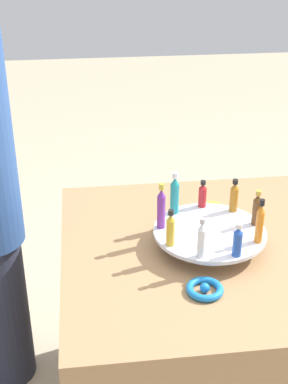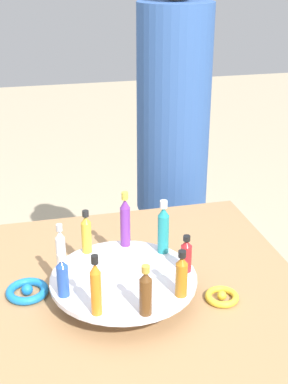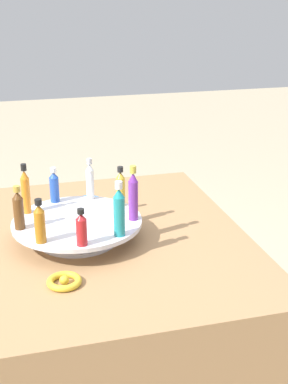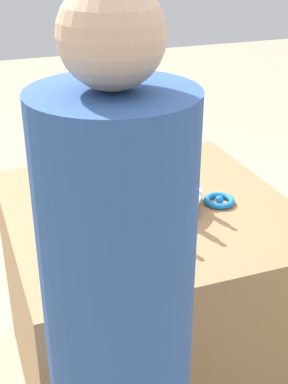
{
  "view_description": "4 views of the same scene",
  "coord_description": "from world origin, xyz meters",
  "px_view_note": "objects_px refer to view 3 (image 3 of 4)",
  "views": [
    {
      "loc": [
        1.4,
        -0.38,
        1.72
      ],
      "look_at": [
        -0.09,
        -0.2,
        0.95
      ],
      "focal_mm": 50.0,
      "sensor_mm": 36.0,
      "label": 1
    },
    {
      "loc": [
        0.21,
        1.07,
        1.56
      ],
      "look_at": [
        -0.11,
        -0.23,
        0.96
      ],
      "focal_mm": 50.0,
      "sensor_mm": 36.0,
      "label": 2
    },
    {
      "loc": [
        -1.33,
        0.17,
        1.45
      ],
      "look_at": [
        -0.08,
        -0.17,
        0.94
      ],
      "focal_mm": 50.0,
      "sensor_mm": 36.0,
      "label": 3
    },
    {
      "loc": [
        -0.56,
        -1.48,
        1.63
      ],
      "look_at": [
        -0.09,
        -0.2,
        0.95
      ],
      "focal_mm": 50.0,
      "sensor_mm": 36.0,
      "label": 4
    }
  ],
  "objects_px": {
    "display_stand": "(77,227)",
    "bottle_orange": "(26,191)",
    "bottle_clear": "(90,181)",
    "bottle_purple": "(133,195)",
    "bottle_gold": "(121,188)",
    "bottle_blue": "(54,186)",
    "bottle_brown": "(18,209)",
    "ribbon_bow_gold": "(64,281)",
    "bottle_amber": "(40,223)",
    "bottle_red": "(81,228)",
    "ribbon_bow_blue": "(88,203)",
    "bottle_teal": "(119,211)"
  },
  "relations": [
    {
      "from": "display_stand",
      "to": "bottle_orange",
      "type": "height_order",
      "value": "bottle_orange"
    },
    {
      "from": "bottle_clear",
      "to": "bottle_purple",
      "type": "bearing_deg",
      "value": -153.52
    },
    {
      "from": "bottle_purple",
      "to": "bottle_orange",
      "type": "bearing_deg",
      "value": 66.48
    },
    {
      "from": "bottle_gold",
      "to": "bottle_blue",
      "type": "distance_m",
      "value": 0.2
    },
    {
      "from": "bottle_brown",
      "to": "ribbon_bow_gold",
      "type": "relative_size",
      "value": 1.44
    },
    {
      "from": "bottle_amber",
      "to": "bottle_gold",
      "type": "distance_m",
      "value": 0.3
    },
    {
      "from": "bottle_purple",
      "to": "bottle_clear",
      "type": "bearing_deg",
      "value": 26.48
    },
    {
      "from": "bottle_blue",
      "to": "bottle_orange",
      "type": "xyz_separation_m",
      "value": [
        -0.06,
        0.08,
        0.02
      ]
    },
    {
      "from": "bottle_gold",
      "to": "bottle_blue",
      "type": "xyz_separation_m",
      "value": [
        0.08,
        0.18,
        -0.01
      ]
    },
    {
      "from": "bottle_orange",
      "to": "display_stand",
      "type": "bearing_deg",
      "value": -123.52
    },
    {
      "from": "bottle_blue",
      "to": "ribbon_bow_gold",
      "type": "relative_size",
      "value": 1.28
    },
    {
      "from": "bottle_red",
      "to": "ribbon_bow_gold",
      "type": "xyz_separation_m",
      "value": [
        -0.08,
        0.06,
        -0.1
      ]
    },
    {
      "from": "display_stand",
      "to": "ribbon_bow_blue",
      "type": "xyz_separation_m",
      "value": [
        0.23,
        -0.07,
        -0.03
      ]
    },
    {
      "from": "bottle_red",
      "to": "bottle_teal",
      "type": "distance_m",
      "value": 0.11
    },
    {
      "from": "bottle_blue",
      "to": "bottle_brown",
      "type": "bearing_deg",
      "value": 146.48
    },
    {
      "from": "bottle_purple",
      "to": "ribbon_bow_blue",
      "type": "relative_size",
      "value": 1.46
    },
    {
      "from": "bottle_red",
      "to": "bottle_orange",
      "type": "height_order",
      "value": "bottle_orange"
    },
    {
      "from": "bottle_red",
      "to": "bottle_gold",
      "type": "relative_size",
      "value": 0.81
    },
    {
      "from": "display_stand",
      "to": "ribbon_bow_gold",
      "type": "distance_m",
      "value": 0.24
    },
    {
      "from": "bottle_gold",
      "to": "ribbon_bow_gold",
      "type": "distance_m",
      "value": 0.38
    },
    {
      "from": "bottle_purple",
      "to": "bottle_gold",
      "type": "xyz_separation_m",
      "value": [
        0.1,
        0.01,
        -0.02
      ]
    },
    {
      "from": "bottle_teal",
      "to": "bottle_purple",
      "type": "xyz_separation_m",
      "value": [
        0.09,
        -0.06,
        0.0
      ]
    },
    {
      "from": "bottle_gold",
      "to": "bottle_clear",
      "type": "relative_size",
      "value": 0.93
    },
    {
      "from": "bottle_purple",
      "to": "bottle_clear",
      "type": "relative_size",
      "value": 1.21
    },
    {
      "from": "bottle_teal",
      "to": "ribbon_bow_blue",
      "type": "height_order",
      "value": "bottle_teal"
    },
    {
      "from": "bottle_gold",
      "to": "bottle_amber",
      "type": "bearing_deg",
      "value": 126.48
    },
    {
      "from": "display_stand",
      "to": "bottle_clear",
      "type": "distance_m",
      "value": 0.17
    },
    {
      "from": "ribbon_bow_blue",
      "to": "bottle_gold",
      "type": "bearing_deg",
      "value": -156.01
    },
    {
      "from": "bottle_teal",
      "to": "bottle_gold",
      "type": "relative_size",
      "value": 1.23
    },
    {
      "from": "bottle_amber",
      "to": "bottle_gold",
      "type": "height_order",
      "value": "bottle_gold"
    },
    {
      "from": "bottle_clear",
      "to": "bottle_amber",
      "type": "bearing_deg",
      "value": 146.48
    },
    {
      "from": "bottle_teal",
      "to": "bottle_brown",
      "type": "height_order",
      "value": "bottle_teal"
    },
    {
      "from": "ribbon_bow_blue",
      "to": "bottle_amber",
      "type": "bearing_deg",
      "value": 153.25
    },
    {
      "from": "bottle_blue",
      "to": "ribbon_bow_blue",
      "type": "xyz_separation_m",
      "value": [
        0.08,
        -0.11,
        -0.1
      ]
    },
    {
      "from": "bottle_purple",
      "to": "ribbon_bow_blue",
      "type": "bearing_deg",
      "value": 17.46
    },
    {
      "from": "bottle_amber",
      "to": "bottle_brown",
      "type": "height_order",
      "value": "bottle_brown"
    },
    {
      "from": "bottle_amber",
      "to": "bottle_teal",
      "type": "bearing_deg",
      "value": -93.52
    },
    {
      "from": "bottle_purple",
      "to": "ribbon_bow_gold",
      "type": "height_order",
      "value": "bottle_purple"
    },
    {
      "from": "ribbon_bow_blue",
      "to": "bottle_clear",
      "type": "bearing_deg",
      "value": 176.99
    },
    {
      "from": "bottle_orange",
      "to": "ribbon_bow_gold",
      "type": "bearing_deg",
      "value": -168.81
    },
    {
      "from": "bottle_brown",
      "to": "ribbon_bow_gold",
      "type": "height_order",
      "value": "bottle_brown"
    },
    {
      "from": "bottle_teal",
      "to": "bottle_brown",
      "type": "bearing_deg",
      "value": 66.48
    },
    {
      "from": "display_stand",
      "to": "bottle_brown",
      "type": "distance_m",
      "value": 0.17
    },
    {
      "from": "bottle_purple",
      "to": "bottle_orange",
      "type": "relative_size",
      "value": 1.07
    },
    {
      "from": "bottle_purple",
      "to": "bottle_gold",
      "type": "distance_m",
      "value": 0.11
    },
    {
      "from": "bottle_purple",
      "to": "display_stand",
      "type": "bearing_deg",
      "value": 76.48
    },
    {
      "from": "bottle_blue",
      "to": "bottle_gold",
      "type": "bearing_deg",
      "value": -113.52
    },
    {
      "from": "bottle_orange",
      "to": "ribbon_bow_blue",
      "type": "xyz_separation_m",
      "value": [
        0.14,
        -0.19,
        -0.11
      ]
    },
    {
      "from": "display_stand",
      "to": "bottle_orange",
      "type": "bearing_deg",
      "value": 56.48
    },
    {
      "from": "ribbon_bow_blue",
      "to": "bottle_purple",
      "type": "bearing_deg",
      "value": -162.54
    }
  ]
}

